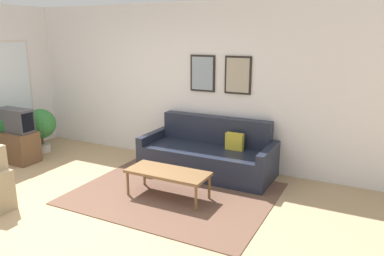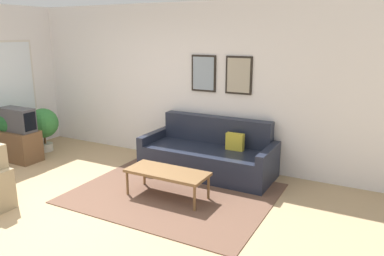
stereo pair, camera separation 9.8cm
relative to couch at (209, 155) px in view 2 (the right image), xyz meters
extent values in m
plane|color=tan|center=(-1.00, -2.19, -0.30)|extent=(16.00, 16.00, 0.00)
cube|color=brown|center=(-0.08, -0.97, -0.29)|extent=(2.71, 2.13, 0.01)
cube|color=silver|center=(-1.00, 0.46, 1.05)|extent=(8.00, 0.06, 2.70)
cube|color=black|center=(-0.31, 0.42, 1.25)|extent=(0.44, 0.03, 0.60)
cube|color=#8999A8|center=(-0.31, 0.40, 1.25)|extent=(0.38, 0.01, 0.54)
cube|color=black|center=(0.31, 0.42, 1.25)|extent=(0.44, 0.03, 0.60)
cube|color=#A89E89|center=(0.31, 0.40, 1.25)|extent=(0.38, 0.01, 0.54)
cube|color=beige|center=(-3.84, -0.75, 1.08)|extent=(0.02, 1.32, 1.39)
cube|color=white|center=(-3.83, -0.75, 1.08)|extent=(0.02, 1.24, 1.31)
cube|color=#1E2333|center=(0.00, -0.06, -0.08)|extent=(1.87, 0.90, 0.43)
cube|color=#1E2333|center=(0.00, 0.29, 0.35)|extent=(1.87, 0.20, 0.44)
cube|color=#1E2333|center=(-1.00, -0.06, -0.01)|extent=(0.12, 0.90, 0.57)
cube|color=#1E2333|center=(0.99, -0.06, -0.01)|extent=(0.12, 0.90, 0.57)
cube|color=gold|center=(0.42, 0.05, 0.26)|extent=(0.28, 0.10, 0.28)
cube|color=brown|center=(-0.10, -1.12, 0.07)|extent=(1.14, 0.48, 0.04)
cylinder|color=brown|center=(-0.62, -1.32, -0.12)|extent=(0.04, 0.04, 0.35)
cylinder|color=brown|center=(0.43, -1.32, -0.12)|extent=(0.04, 0.04, 0.35)
cylinder|color=brown|center=(-0.62, -0.92, -0.12)|extent=(0.04, 0.04, 0.35)
cylinder|color=brown|center=(0.43, -0.92, -0.12)|extent=(0.04, 0.04, 0.35)
cube|color=brown|center=(-3.19, -1.03, -0.03)|extent=(0.70, 0.42, 0.54)
cube|color=#424247|center=(-3.19, -1.03, 0.45)|extent=(0.66, 0.28, 0.40)
cube|color=black|center=(-2.86, -1.03, 0.45)|extent=(0.01, 0.23, 0.32)
cylinder|color=#935638|center=(-3.42, -0.93, -0.18)|extent=(0.32, 0.32, 0.24)
cylinder|color=#51381E|center=(-3.42, -0.93, 0.03)|extent=(0.04, 0.04, 0.17)
sphere|color=#1E5628|center=(-3.42, -0.93, 0.36)|extent=(0.58, 0.58, 0.58)
cylinder|color=beige|center=(-3.26, -0.44, -0.22)|extent=(0.28, 0.28, 0.15)
cylinder|color=#51381E|center=(-3.26, -0.44, -0.07)|extent=(0.04, 0.04, 0.17)
sphere|color=#337A38|center=(-3.26, -0.44, 0.25)|extent=(0.55, 0.55, 0.55)
camera|label=1|loc=(2.36, -5.21, 1.91)|focal=35.00mm
camera|label=2|loc=(2.45, -5.16, 1.91)|focal=35.00mm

